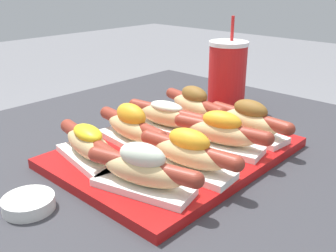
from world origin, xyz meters
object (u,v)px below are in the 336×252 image
(hot_dog_2, at_px, (221,132))
(hot_dog_5, at_px, (131,126))
(hot_dog_7, at_px, (194,105))
(hot_dog_1, at_px, (189,153))
(hot_dog_3, at_px, (250,120))
(drink_cup, at_px, (227,76))
(serving_tray, at_px, (176,152))
(hot_dog_0, at_px, (143,170))
(sauce_bowl, at_px, (28,203))
(hot_dog_6, at_px, (166,116))
(hot_dog_4, at_px, (89,144))

(hot_dog_2, distance_m, hot_dog_5, 0.17)
(hot_dog_5, distance_m, hot_dog_7, 0.19)
(hot_dog_1, relative_size, hot_dog_3, 1.00)
(hot_dog_2, relative_size, drink_cup, 0.85)
(hot_dog_5, bearing_deg, serving_tray, -61.30)
(hot_dog_0, distance_m, sauce_bowl, 0.18)
(serving_tray, height_order, hot_dog_6, hot_dog_6)
(serving_tray, height_order, hot_dog_4, hot_dog_4)
(hot_dog_2, bearing_deg, hot_dog_5, 124.10)
(hot_dog_4, bearing_deg, hot_dog_6, 0.82)
(hot_dog_0, relative_size, hot_dog_7, 0.99)
(hot_dog_4, distance_m, hot_dog_6, 0.20)
(hot_dog_4, bearing_deg, serving_tray, -26.18)
(hot_dog_2, relative_size, hot_dog_6, 0.99)
(hot_dog_1, relative_size, hot_dog_2, 1.01)
(hot_dog_4, distance_m, hot_dog_7, 0.30)
(hot_dog_2, bearing_deg, hot_dog_6, 89.96)
(serving_tray, xyz_separation_m, hot_dog_3, (0.15, -0.07, 0.04))
(hot_dog_2, bearing_deg, hot_dog_4, 145.61)
(hot_dog_0, relative_size, hot_dog_5, 0.98)
(hot_dog_3, distance_m, hot_dog_6, 0.17)
(hot_dog_0, height_order, hot_dog_7, same)
(hot_dog_5, height_order, drink_cup, drink_cup)
(hot_dog_7, relative_size, sauce_bowl, 2.56)
(serving_tray, height_order, sauce_bowl, sauce_bowl)
(serving_tray, relative_size, hot_dog_2, 2.19)
(hot_dog_4, bearing_deg, hot_dog_1, -59.48)
(hot_dog_0, xyz_separation_m, drink_cup, (0.45, 0.16, 0.04))
(hot_dog_2, height_order, drink_cup, drink_cup)
(hot_dog_3, distance_m, hot_dog_7, 0.15)
(hot_dog_7, distance_m, drink_cup, 0.15)
(hot_dog_6, bearing_deg, hot_dog_0, -145.07)
(hot_dog_0, height_order, drink_cup, drink_cup)
(hot_dog_6, distance_m, hot_dog_7, 0.09)
(hot_dog_1, height_order, drink_cup, drink_cup)
(serving_tray, relative_size, hot_dog_0, 2.21)
(sauce_bowl, bearing_deg, hot_dog_2, -17.05)
(serving_tray, bearing_deg, hot_dog_0, -155.62)
(hot_dog_4, bearing_deg, hot_dog_0, -91.68)
(hot_dog_2, distance_m, hot_dog_6, 0.14)
(hot_dog_0, relative_size, hot_dog_1, 0.98)
(serving_tray, distance_m, hot_dog_7, 0.17)
(sauce_bowl, relative_size, drink_cup, 0.33)
(serving_tray, bearing_deg, hot_dog_1, -125.45)
(hot_dog_3, xyz_separation_m, hot_dog_7, (0.00, 0.15, 0.00))
(hot_dog_6, bearing_deg, hot_dog_2, -90.04)
(hot_dog_1, bearing_deg, hot_dog_0, 172.89)
(hot_dog_7, bearing_deg, hot_dog_5, 179.99)
(drink_cup, bearing_deg, hot_dog_2, -146.87)
(hot_dog_2, xyz_separation_m, hot_dog_7, (0.09, 0.14, 0.00))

